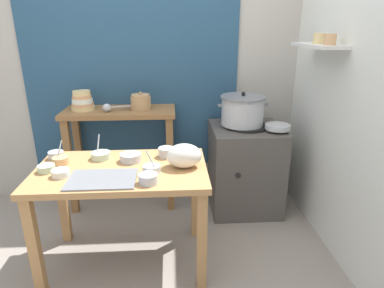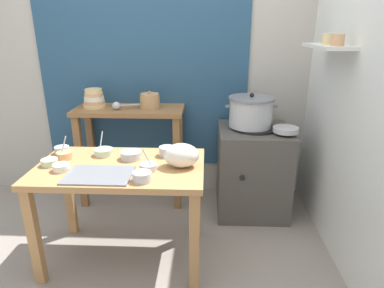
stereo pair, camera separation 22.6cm
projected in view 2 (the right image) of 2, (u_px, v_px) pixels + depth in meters
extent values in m
plane|color=gray|center=(146.00, 255.00, 2.43)|extent=(9.00, 9.00, 0.00)
cube|color=#B2ADA3|center=(171.00, 59.00, 3.02)|extent=(4.40, 0.10, 2.60)
cube|color=navy|center=(143.00, 53.00, 2.95)|extent=(1.90, 0.02, 2.10)
cube|color=silver|center=(359.00, 73.00, 2.12)|extent=(0.10, 3.20, 2.60)
cube|color=silver|center=(328.00, 46.00, 2.26)|extent=(0.20, 0.56, 0.02)
cylinder|color=tan|center=(338.00, 40.00, 2.09)|extent=(0.08, 0.08, 0.07)
cylinder|color=#E5C684|center=(329.00, 39.00, 2.24)|extent=(0.09, 0.09, 0.07)
cube|color=#B27F4C|center=(120.00, 168.00, 2.18)|extent=(1.10, 0.66, 0.04)
cube|color=#B27F4C|center=(34.00, 237.00, 2.06)|extent=(0.06, 0.06, 0.68)
cube|color=#B27F4C|center=(194.00, 242.00, 2.02)|extent=(0.06, 0.06, 0.68)
cube|color=#B27F4C|center=(69.00, 194.00, 2.59)|extent=(0.06, 0.06, 0.68)
cube|color=#B27F4C|center=(197.00, 197.00, 2.55)|extent=(0.06, 0.06, 0.68)
cube|color=olive|center=(129.00, 110.00, 2.92)|extent=(0.96, 0.40, 0.04)
cube|color=olive|center=(81.00, 163.00, 2.95)|extent=(0.06, 0.06, 0.86)
cube|color=olive|center=(177.00, 165.00, 2.91)|extent=(0.06, 0.06, 0.86)
cube|color=olive|center=(92.00, 151.00, 3.23)|extent=(0.06, 0.06, 0.86)
cube|color=olive|center=(180.00, 152.00, 3.20)|extent=(0.06, 0.06, 0.86)
cube|color=#4C4742|center=(252.00, 170.00, 2.92)|extent=(0.60, 0.60, 0.76)
cylinder|color=black|center=(255.00, 128.00, 2.79)|extent=(0.36, 0.36, 0.02)
cylinder|color=black|center=(242.00, 178.00, 2.62)|extent=(0.04, 0.02, 0.04)
cylinder|color=#B7BABF|center=(251.00, 113.00, 2.77)|extent=(0.36, 0.36, 0.23)
cylinder|color=slate|center=(252.00, 98.00, 2.73)|extent=(0.38, 0.38, 0.02)
sphere|color=black|center=(252.00, 95.00, 2.72)|extent=(0.04, 0.04, 0.04)
cube|color=slate|center=(228.00, 106.00, 2.76)|extent=(0.04, 0.02, 0.02)
cube|color=slate|center=(275.00, 107.00, 2.74)|extent=(0.04, 0.02, 0.02)
cylinder|color=tan|center=(150.00, 102.00, 2.89)|extent=(0.17, 0.17, 0.11)
cylinder|color=tan|center=(150.00, 95.00, 2.87)|extent=(0.16, 0.16, 0.02)
sphere|color=tan|center=(150.00, 92.00, 2.86)|extent=(0.02, 0.02, 0.02)
cylinder|color=#E5C684|center=(95.00, 106.00, 2.93)|extent=(0.19, 0.19, 0.03)
cylinder|color=tan|center=(95.00, 102.00, 2.92)|extent=(0.18, 0.18, 0.03)
cylinder|color=silver|center=(94.00, 98.00, 2.91)|extent=(0.17, 0.17, 0.04)
cylinder|color=tan|center=(94.00, 94.00, 2.90)|extent=(0.16, 0.16, 0.03)
cylinder|color=#E5C684|center=(93.00, 91.00, 2.89)|extent=(0.15, 0.15, 0.03)
sphere|color=#B7BABF|center=(116.00, 106.00, 2.84)|extent=(0.07, 0.07, 0.07)
cylinder|color=#B7BABF|center=(134.00, 105.00, 2.88)|extent=(0.23, 0.08, 0.01)
cube|color=slate|center=(99.00, 175.00, 2.02)|extent=(0.40, 0.28, 0.01)
ellipsoid|color=silver|center=(181.00, 155.00, 2.13)|extent=(0.23, 0.17, 0.16)
cylinder|color=#B7BABF|center=(286.00, 130.00, 2.65)|extent=(0.21, 0.21, 0.04)
cylinder|color=#B7BABF|center=(131.00, 155.00, 2.27)|extent=(0.14, 0.14, 0.05)
cylinder|color=beige|center=(131.00, 152.00, 2.26)|extent=(0.12, 0.12, 0.01)
cylinder|color=#B7BABF|center=(148.00, 167.00, 2.09)|extent=(0.11, 0.11, 0.04)
cylinder|color=#337238|center=(148.00, 165.00, 2.09)|extent=(0.10, 0.10, 0.01)
cylinder|color=#B7BABF|center=(148.00, 160.00, 2.06)|extent=(0.07, 0.02, 0.15)
cylinder|color=#B7BABF|center=(167.00, 151.00, 2.32)|extent=(0.11, 0.11, 0.07)
cylinder|color=#BFB28C|center=(167.00, 148.00, 2.31)|extent=(0.10, 0.10, 0.01)
cylinder|color=#B7D1AD|center=(104.00, 152.00, 2.33)|extent=(0.13, 0.13, 0.05)
cylinder|color=brown|center=(103.00, 150.00, 2.33)|extent=(0.11, 0.11, 0.01)
cylinder|color=#B7BABF|center=(101.00, 144.00, 2.32)|extent=(0.03, 0.09, 0.16)
cylinder|color=silver|center=(61.00, 167.00, 2.09)|extent=(0.11, 0.11, 0.04)
cylinder|color=#337238|center=(61.00, 165.00, 2.08)|extent=(0.09, 0.09, 0.01)
cylinder|color=tan|center=(64.00, 155.00, 2.27)|extent=(0.10, 0.10, 0.05)
cylinder|color=maroon|center=(64.00, 153.00, 2.26)|extent=(0.09, 0.09, 0.01)
cylinder|color=#B7BABF|center=(63.00, 147.00, 2.26)|extent=(0.06, 0.04, 0.16)
cylinder|color=#B7BABF|center=(62.00, 150.00, 2.37)|extent=(0.10, 0.10, 0.05)
cylinder|color=brown|center=(62.00, 147.00, 2.36)|extent=(0.09, 0.09, 0.01)
cylinder|color=#B7D1AD|center=(49.00, 162.00, 2.16)|extent=(0.11, 0.11, 0.04)
cylinder|color=maroon|center=(49.00, 160.00, 2.16)|extent=(0.09, 0.09, 0.01)
cylinder|color=#B7BABF|center=(142.00, 177.00, 1.94)|extent=(0.11, 0.11, 0.06)
cylinder|color=#BFB28C|center=(142.00, 173.00, 1.93)|extent=(0.10, 0.10, 0.01)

